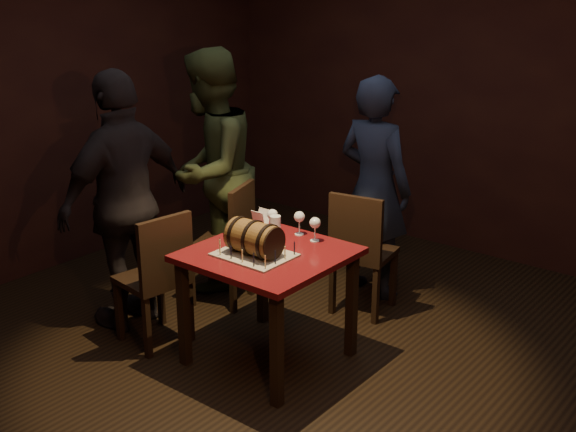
% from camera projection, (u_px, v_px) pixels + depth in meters
% --- Properties ---
extents(room_shell, '(5.04, 5.04, 2.80)m').
position_uv_depth(room_shell, '(285.00, 147.00, 4.30)').
color(room_shell, black).
rests_on(room_shell, ground).
extents(pub_table, '(0.90, 0.90, 0.75)m').
position_uv_depth(pub_table, '(268.00, 268.00, 4.50)').
color(pub_table, '#4E0D11').
rests_on(pub_table, ground).
extents(cake_board, '(0.45, 0.35, 0.01)m').
position_uv_depth(cake_board, '(255.00, 255.00, 4.40)').
color(cake_board, '#9E937F').
rests_on(cake_board, pub_table).
extents(barrel_cake, '(0.38, 0.22, 0.22)m').
position_uv_depth(barrel_cake, '(254.00, 238.00, 4.36)').
color(barrel_cake, brown).
rests_on(barrel_cake, cake_board).
extents(birthday_candles, '(0.40, 0.30, 0.09)m').
position_uv_depth(birthday_candles, '(255.00, 248.00, 4.38)').
color(birthday_candles, '#FFE998').
rests_on(birthday_candles, cake_board).
extents(wine_glass_left, '(0.07, 0.07, 0.16)m').
position_uv_depth(wine_glass_left, '(272.00, 216.00, 4.75)').
color(wine_glass_left, silver).
rests_on(wine_glass_left, pub_table).
extents(wine_glass_mid, '(0.07, 0.07, 0.16)m').
position_uv_depth(wine_glass_mid, '(299.00, 218.00, 4.71)').
color(wine_glass_mid, silver).
rests_on(wine_glass_mid, pub_table).
extents(wine_glass_right, '(0.07, 0.07, 0.16)m').
position_uv_depth(wine_glass_right, '(315.00, 224.00, 4.60)').
color(wine_glass_right, silver).
rests_on(wine_glass_right, pub_table).
extents(pint_of_ale, '(0.07, 0.07, 0.15)m').
position_uv_depth(pint_of_ale, '(275.00, 227.00, 4.67)').
color(pint_of_ale, silver).
rests_on(pint_of_ale, pub_table).
extents(menu_card, '(0.10, 0.05, 0.13)m').
position_uv_depth(menu_card, '(261.00, 220.00, 4.83)').
color(menu_card, white).
rests_on(menu_card, pub_table).
extents(chair_back, '(0.46, 0.46, 0.93)m').
position_uv_depth(chair_back, '(360.00, 247.00, 5.16)').
color(chair_back, black).
rests_on(chair_back, ground).
extents(chair_left_rear, '(0.51, 0.51, 0.93)m').
position_uv_depth(chair_left_rear, '(230.00, 237.00, 5.35)').
color(chair_left_rear, black).
rests_on(chair_left_rear, ground).
extents(chair_left_front, '(0.45, 0.45, 0.93)m').
position_uv_depth(chair_left_front, '(158.00, 273.00, 4.72)').
color(chair_left_front, black).
rests_on(chair_left_front, ground).
extents(person_back, '(0.64, 0.44, 1.69)m').
position_uv_depth(person_back, '(374.00, 188.00, 5.44)').
color(person_back, '#1A2034').
rests_on(person_back, ground).
extents(person_left_rear, '(0.97, 1.09, 1.87)m').
position_uv_depth(person_left_rear, '(210.00, 171.00, 5.56)').
color(person_left_rear, '#364020').
rests_on(person_left_rear, ground).
extents(person_left_front, '(0.45, 1.06, 1.81)m').
position_uv_depth(person_left_front, '(126.00, 202.00, 4.92)').
color(person_left_front, black).
rests_on(person_left_front, ground).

